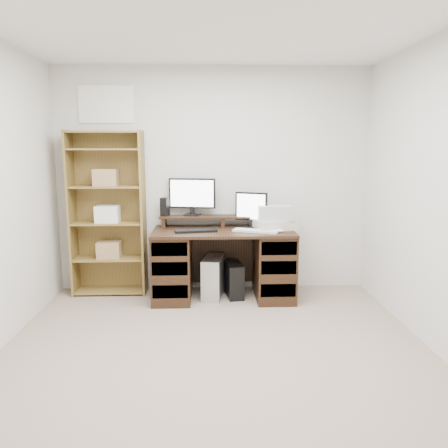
{
  "coord_description": "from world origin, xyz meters",
  "views": [
    {
      "loc": [
        -0.05,
        -2.94,
        1.61
      ],
      "look_at": [
        0.11,
        1.43,
        0.85
      ],
      "focal_mm": 35.0,
      "sensor_mm": 36.0,
      "label": 1
    }
  ],
  "objects": [
    {
      "name": "tower_black",
      "position": [
        0.22,
        1.67,
        0.19
      ],
      "size": [
        0.21,
        0.39,
        0.37
      ],
      "rotation": [
        0.0,
        0.0,
        0.13
      ],
      "color": "black",
      "rests_on": "ground"
    },
    {
      "name": "speaker",
      "position": [
        -0.54,
        1.88,
        0.97
      ],
      "size": [
        0.1,
        0.1,
        0.2
      ],
      "primitive_type": "cube",
      "rotation": [
        0.0,
        0.0,
        -0.38
      ],
      "color": "black",
      "rests_on": "riser_shelf"
    },
    {
      "name": "monitor_small",
      "position": [
        0.41,
        1.75,
        0.96
      ],
      "size": [
        0.34,
        0.2,
        0.39
      ],
      "rotation": [
        0.0,
        0.0,
        -0.41
      ],
      "color": "black",
      "rests_on": "desk"
    },
    {
      "name": "tower_silver",
      "position": [
        -0.0,
        1.67,
        0.22
      ],
      "size": [
        0.27,
        0.47,
        0.44
      ],
      "primitive_type": "cube",
      "rotation": [
        0.0,
        0.0,
        -0.18
      ],
      "color": "#AFB2B6",
      "rests_on": "ground"
    },
    {
      "name": "keyboard_white",
      "position": [
        0.44,
        1.51,
        0.76
      ],
      "size": [
        0.49,
        0.3,
        0.02
      ],
      "primitive_type": "cube",
      "rotation": [
        0.0,
        0.0,
        -0.36
      ],
      "color": "silver",
      "rests_on": "desk"
    },
    {
      "name": "mouse",
      "position": [
        0.69,
        1.48,
        0.77
      ],
      "size": [
        0.09,
        0.06,
        0.03
      ],
      "primitive_type": "ellipsoid",
      "rotation": [
        0.0,
        0.0,
        0.12
      ],
      "color": "silver",
      "rests_on": "desk"
    },
    {
      "name": "bookshelf",
      "position": [
        -1.16,
        1.86,
        0.92
      ],
      "size": [
        0.8,
        0.3,
        1.8
      ],
      "color": "olive",
      "rests_on": "ground"
    },
    {
      "name": "keyboard_black",
      "position": [
        -0.19,
        1.54,
        0.76
      ],
      "size": [
        0.45,
        0.21,
        0.02
      ],
      "primitive_type": "cube",
      "rotation": [
        0.0,
        0.0,
        0.16
      ],
      "color": "black",
      "rests_on": "desk"
    },
    {
      "name": "monitor_wide",
      "position": [
        -0.23,
        1.9,
        1.1
      ],
      "size": [
        0.52,
        0.16,
        0.41
      ],
      "rotation": [
        0.0,
        0.0,
        -0.17
      ],
      "color": "black",
      "rests_on": "riser_shelf"
    },
    {
      "name": "riser_shelf",
      "position": [
        0.11,
        1.85,
        0.84
      ],
      "size": [
        1.4,
        0.22,
        0.12
      ],
      "color": "black",
      "rests_on": "desk"
    },
    {
      "name": "room",
      "position": [
        -0.0,
        0.0,
        1.25
      ],
      "size": [
        3.54,
        4.04,
        2.54
      ],
      "color": "gray",
      "rests_on": "ground"
    },
    {
      "name": "printer",
      "position": [
        0.66,
        1.67,
        0.8
      ],
      "size": [
        0.49,
        0.42,
        0.1
      ],
      "primitive_type": "cube",
      "rotation": [
        0.0,
        0.0,
        0.29
      ],
      "color": "#BEB5A6",
      "rests_on": "desk"
    },
    {
      "name": "basket",
      "position": [
        0.66,
        1.67,
        0.93
      ],
      "size": [
        0.35,
        0.25,
        0.15
      ],
      "primitive_type": "cube",
      "rotation": [
        0.0,
        0.0,
        0.0
      ],
      "color": "#A7ABB2",
      "rests_on": "printer"
    },
    {
      "name": "desk",
      "position": [
        0.11,
        1.64,
        0.39
      ],
      "size": [
        1.5,
        0.7,
        0.75
      ],
      "color": "black",
      "rests_on": "ground"
    }
  ]
}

